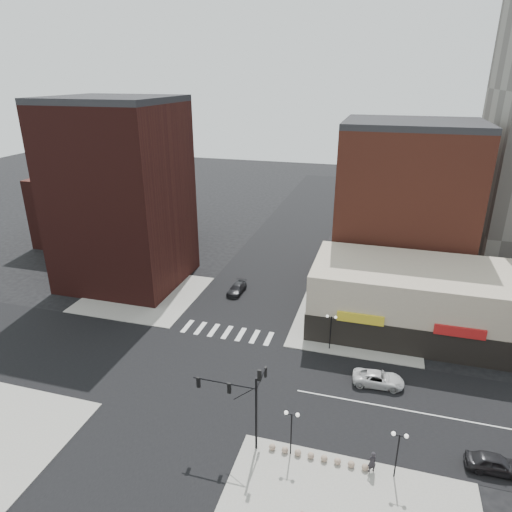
% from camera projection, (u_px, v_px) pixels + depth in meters
% --- Properties ---
extents(ground, '(240.00, 240.00, 0.00)m').
position_uv_depth(ground, '(201.00, 373.00, 46.58)').
color(ground, black).
rests_on(ground, ground).
extents(road_ew, '(200.00, 14.00, 0.02)m').
position_uv_depth(road_ew, '(201.00, 373.00, 46.58)').
color(road_ew, black).
rests_on(road_ew, ground).
extents(road_ns, '(14.00, 200.00, 0.02)m').
position_uv_depth(road_ns, '(201.00, 373.00, 46.58)').
color(road_ns, black).
rests_on(road_ns, ground).
extents(sidewalk_nw, '(15.00, 15.00, 0.12)m').
position_uv_depth(sidewalk_nw, '(144.00, 294.00, 63.22)').
color(sidewalk_nw, gray).
rests_on(sidewalk_nw, ground).
extents(sidewalk_ne, '(15.00, 15.00, 0.12)m').
position_uv_depth(sidewalk_ne, '(357.00, 323.00, 55.78)').
color(sidewalk_ne, gray).
rests_on(sidewalk_ne, ground).
extents(building_nw, '(16.00, 15.00, 25.00)m').
position_uv_depth(building_nw, '(121.00, 197.00, 63.32)').
color(building_nw, '#361411').
rests_on(building_nw, ground).
extents(building_nw_low, '(20.00, 18.00, 12.00)m').
position_uv_depth(building_nw_low, '(108.00, 207.00, 82.90)').
color(building_nw_low, '#361411').
rests_on(building_nw_low, ground).
extents(building_ne_midrise, '(18.00, 15.00, 22.00)m').
position_uv_depth(building_ne_midrise, '(404.00, 208.00, 63.94)').
color(building_ne_midrise, brown).
rests_on(building_ne_midrise, ground).
extents(building_ne_row, '(24.20, 12.20, 8.00)m').
position_uv_depth(building_ne_row, '(416.00, 305.00, 53.35)').
color(building_ne_row, '#B7AC91').
rests_on(building_ne_row, ground).
extents(traffic_signal, '(5.59, 3.09, 7.77)m').
position_uv_depth(traffic_signal, '(246.00, 395.00, 35.90)').
color(traffic_signal, black).
rests_on(traffic_signal, ground).
extents(street_lamp_se_a, '(1.22, 0.32, 4.16)m').
position_uv_depth(street_lamp_se_a, '(292.00, 422.00, 35.40)').
color(street_lamp_se_a, black).
rests_on(street_lamp_se_a, sidewalk_se).
extents(street_lamp_se_b, '(1.22, 0.32, 4.16)m').
position_uv_depth(street_lamp_se_b, '(399.00, 444.00, 33.35)').
color(street_lamp_se_b, black).
rests_on(street_lamp_se_b, sidewalk_se).
extents(street_lamp_ne, '(1.22, 0.32, 4.16)m').
position_uv_depth(street_lamp_ne, '(331.00, 323.00, 49.42)').
color(street_lamp_ne, black).
rests_on(street_lamp_ne, sidewalk_ne).
extents(bollard_row, '(7.88, 0.53, 0.53)m').
position_uv_depth(bollard_row, '(318.00, 457.00, 35.92)').
color(bollard_row, '#8A725F').
rests_on(bollard_row, sidewalk_se).
extents(white_suv, '(5.06, 2.54, 1.37)m').
position_uv_depth(white_suv, '(378.00, 379.00, 44.63)').
color(white_suv, silver).
rests_on(white_suv, ground).
extents(dark_sedan_east, '(4.31, 1.80, 1.46)m').
position_uv_depth(dark_sedan_east, '(495.00, 463.00, 34.89)').
color(dark_sedan_east, black).
rests_on(dark_sedan_east, ground).
extents(dark_sedan_north, '(1.98, 4.48, 1.28)m').
position_uv_depth(dark_sedan_north, '(237.00, 289.00, 63.44)').
color(dark_sedan_north, black).
rests_on(dark_sedan_north, ground).
extents(pedestrian, '(0.82, 0.74, 1.89)m').
position_uv_depth(pedestrian, '(372.00, 462.00, 34.61)').
color(pedestrian, '#242227').
rests_on(pedestrian, sidewalk_se).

